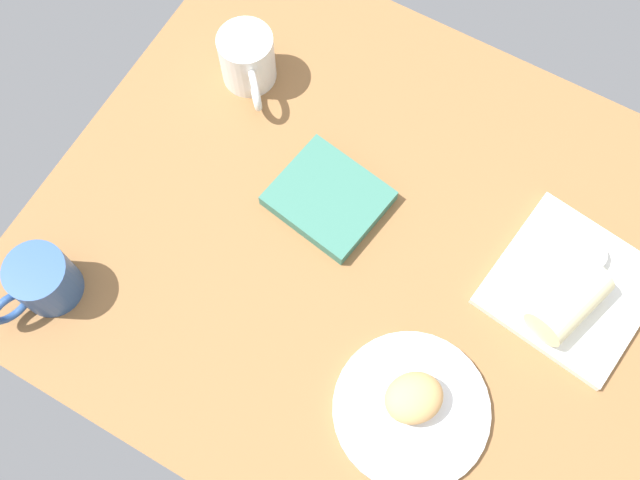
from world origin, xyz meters
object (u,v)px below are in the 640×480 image
Objects in this scene: breakfast_wrap at (569,302)px; second_mug at (42,281)px; book_stack at (328,198)px; scone_pastry at (414,398)px; sauce_cup at (587,256)px; round_plate at (411,409)px; square_plate at (571,287)px; coffee_mug at (248,60)px.

breakfast_wrap is 80.14cm from second_mug.
scone_pastry is at bearing 139.88° from book_stack.
sauce_cup is at bearing -165.10° from book_stack.
round_plate is 1.21× the size of book_stack.
second_mug reaches higher than breakfast_wrap.
second_mug is (57.50, 12.37, 0.67)cm from scone_pastry.
breakfast_wrap is at bearing -119.87° from scone_pastry.
scone_pastry is at bearing 63.99° from square_plate.
book_stack reaches higher than round_plate.
sauce_cup is at bearing -89.17° from square_plate.
square_plate is at bearing -150.31° from second_mug.
breakfast_wrap is 1.01× the size of coffee_mug.
breakfast_wrap reaches higher than square_plate.
scone_pastry reaches higher than square_plate.
coffee_mug reaches higher than book_stack.
breakfast_wrap is at bearing -117.90° from round_plate.
book_stack is 1.54× the size of coffee_mug.
scone_pastry is 27.83cm from breakfast_wrap.
round_plate is 1.64× the size of second_mug.
square_plate is at bearing -116.01° from scone_pastry.
scone_pastry is 36.19cm from sauce_cup.
book_stack is (27.43, -23.70, 0.60)cm from round_plate.
second_mug is at bearing 11.05° from round_plate.
square_plate is 65.32cm from coffee_mug.
square_plate is at bearing -172.14° from book_stack.
second_mug reaches higher than round_plate.
second_mug is (71.22, 45.84, 1.86)cm from sauce_cup.
square_plate is at bearing 172.41° from coffee_mug.
breakfast_wrap reaches higher than round_plate.
breakfast_wrap reaches higher than sauce_cup.
scone_pastry is 0.45× the size of book_stack.
scone_pastry is at bearing 67.71° from sauce_cup.
sauce_cup reaches higher than round_plate.
second_mug is (71.35, 36.49, -0.17)cm from breakfast_wrap.
breakfast_wrap is (-13.32, -25.16, 4.23)cm from round_plate.
round_plate is 1.84× the size of breakfast_wrap.
second_mug is (6.70, 49.26, -0.53)cm from coffee_mug.
breakfast_wrap is (-0.13, 9.35, 2.03)cm from sauce_cup.
second_mug is at bearing 48.86° from book_stack.
square_plate reaches higher than round_plate.
scone_pastry is 0.61× the size of second_mug.
book_stack is (40.62, 10.81, -1.60)cm from sauce_cup.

